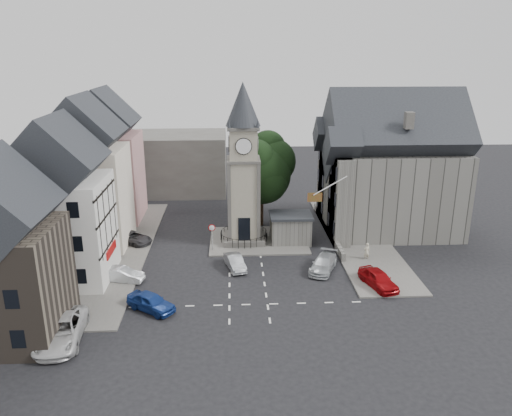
{
  "coord_description": "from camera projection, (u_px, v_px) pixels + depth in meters",
  "views": [
    {
      "loc": [
        -1.13,
        -40.51,
        19.3
      ],
      "look_at": [
        1.11,
        5.0,
        4.6
      ],
      "focal_mm": 35.0,
      "sensor_mm": 36.0,
      "label": 1
    }
  ],
  "objects": [
    {
      "name": "stone_shelter",
      "position": [
        291.0,
        228.0,
        51.36
      ],
      "size": [
        4.3,
        3.3,
        3.08
      ],
      "color": "#5F5D58",
      "rests_on": "ground"
    },
    {
      "name": "warning_sign_post",
      "position": [
        212.0,
        232.0,
        48.88
      ],
      "size": [
        0.7,
        0.19,
        2.85
      ],
      "color": "black",
      "rests_on": "ground"
    },
    {
      "name": "town_tree",
      "position": [
        260.0,
        165.0,
        54.79
      ],
      "size": [
        7.2,
        7.2,
        10.8
      ],
      "color": "black",
      "rests_on": "ground"
    },
    {
      "name": "car_west_blue",
      "position": [
        151.0,
        302.0,
        38.21
      ],
      "size": [
        4.31,
        3.76,
        1.4
      ],
      "primitive_type": "imported",
      "rotation": [
        0.0,
        0.0,
        0.94
      ],
      "color": "navy",
      "rests_on": "ground"
    },
    {
      "name": "terrace_tudor",
      "position": [
        62.0,
        211.0,
        41.86
      ],
      "size": [
        8.1,
        7.6,
        12.0
      ],
      "color": "silver",
      "rests_on": "ground"
    },
    {
      "name": "car_west_silver",
      "position": [
        122.0,
        275.0,
        42.95
      ],
      "size": [
        4.03,
        2.14,
        1.26
      ],
      "primitive_type": "imported",
      "rotation": [
        0.0,
        0.0,
        1.35
      ],
      "color": "#ABAFB3",
      "rests_on": "ground"
    },
    {
      "name": "ground",
      "position": [
        246.0,
        274.0,
        44.48
      ],
      "size": [
        120.0,
        120.0,
        0.0
      ],
      "primitive_type": "plane",
      "color": "black",
      "rests_on": "ground"
    },
    {
      "name": "road_markings",
      "position": [
        248.0,
        305.0,
        39.25
      ],
      "size": [
        20.0,
        8.0,
        0.01
      ],
      "primitive_type": "cube",
      "color": "silver",
      "rests_on": "ground"
    },
    {
      "name": "pavement_west",
      "position": [
        119.0,
        250.0,
        49.58
      ],
      "size": [
        6.0,
        30.0,
        0.14
      ],
      "primitive_type": "cube",
      "color": "#595651",
      "rests_on": "ground"
    },
    {
      "name": "terrace_cream",
      "position": [
        87.0,
        182.0,
        49.34
      ],
      "size": [
        8.1,
        7.6,
        12.8
      ],
      "color": "beige",
      "rests_on": "ground"
    },
    {
      "name": "east_boundary_wall",
      "position": [
        328.0,
        229.0,
        54.28
      ],
      "size": [
        0.4,
        16.0,
        0.9
      ],
      "primitive_type": "cube",
      "color": "#5F5D58",
      "rests_on": "ground"
    },
    {
      "name": "van_sw_white",
      "position": [
        61.0,
        330.0,
        34.11
      ],
      "size": [
        3.31,
        6.31,
        1.7
      ],
      "primitive_type": "imported",
      "rotation": [
        0.0,
        0.0,
        0.08
      ],
      "color": "beige",
      "rests_on": "ground"
    },
    {
      "name": "car_island_silver",
      "position": [
        235.0,
        262.0,
        45.5
      ],
      "size": [
        2.22,
        3.96,
        1.24
      ],
      "primitive_type": "imported",
      "rotation": [
        0.0,
        0.0,
        0.26
      ],
      "color": "#969A9F",
      "rests_on": "ground"
    },
    {
      "name": "clock_tower",
      "position": [
        243.0,
        165.0,
        49.59
      ],
      "size": [
        4.86,
        4.86,
        16.25
      ],
      "color": "#4C4944",
      "rests_on": "ground"
    },
    {
      "name": "terrace_pink",
      "position": [
        106.0,
        164.0,
        56.95
      ],
      "size": [
        8.1,
        7.6,
        12.8
      ],
      "color": "tan",
      "rests_on": "ground"
    },
    {
      "name": "car_island_east",
      "position": [
        323.0,
        264.0,
        45.08
      ],
      "size": [
        3.56,
        4.95,
        1.33
      ],
      "primitive_type": "imported",
      "rotation": [
        0.0,
        0.0,
        -0.42
      ],
      "color": "#B3B8BB",
      "rests_on": "ground"
    },
    {
      "name": "backdrop_west",
      "position": [
        154.0,
        163.0,
        69.31
      ],
      "size": [
        20.0,
        10.0,
        8.0
      ],
      "primitive_type": "cube",
      "color": "#4C4944",
      "rests_on": "ground"
    },
    {
      "name": "central_island",
      "position": [
        258.0,
        240.0,
        52.13
      ],
      "size": [
        10.0,
        8.0,
        0.16
      ],
      "primitive_type": "cube",
      "color": "#595651",
      "rests_on": "ground"
    },
    {
      "name": "pavement_east",
      "position": [
        357.0,
        239.0,
        52.63
      ],
      "size": [
        6.0,
        26.0,
        0.14
      ],
      "primitive_type": "cube",
      "color": "#595651",
      "rests_on": "ground"
    },
    {
      "name": "east_building",
      "position": [
        387.0,
        174.0,
        53.75
      ],
      "size": [
        14.4,
        11.4,
        12.6
      ],
      "color": "#5F5D58",
      "rests_on": "ground"
    },
    {
      "name": "car_east_red",
      "position": [
        378.0,
        279.0,
        41.92
      ],
      "size": [
        2.97,
        4.7,
        1.49
      ],
      "primitive_type": "imported",
      "rotation": [
        0.0,
        0.0,
        0.3
      ],
      "color": "#93080B",
      "rests_on": "ground"
    },
    {
      "name": "pedestrian",
      "position": [
        367.0,
        252.0,
        47.22
      ],
      "size": [
        0.74,
        0.59,
        1.75
      ],
      "primitive_type": "imported",
      "rotation": [
        0.0,
        0.0,
        3.45
      ],
      "color": "#BEB79D",
      "rests_on": "ground"
    },
    {
      "name": "car_west_grey",
      "position": [
        132.0,
        238.0,
        51.36
      ],
      "size": [
        4.8,
        4.26,
        1.23
      ],
      "primitive_type": "imported",
      "rotation": [
        0.0,
        0.0,
        0.95
      ],
      "color": "#303032",
      "rests_on": "ground"
    },
    {
      "name": "flagpole",
      "position": [
        330.0,
        186.0,
        46.51
      ],
      "size": [
        3.68,
        0.1,
        2.74
      ],
      "color": "white",
      "rests_on": "ground"
    }
  ]
}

